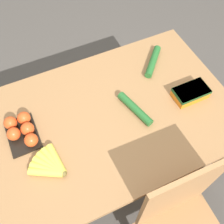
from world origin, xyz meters
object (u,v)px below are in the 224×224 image
object	(u,v)px
carrot_bag	(191,92)
banana_bunch	(51,165)
tomato_pack	(22,130)
cucumber_far	(153,61)
cucumber_near	(135,109)

from	to	relation	value
carrot_bag	banana_bunch	bearing A→B (deg)	4.96
tomato_pack	cucumber_far	size ratio (longest dim) A/B	1.07
cucumber_far	cucumber_near	bearing A→B (deg)	44.94
cucumber_near	cucumber_far	world-z (taller)	same
tomato_pack	carrot_bag	bearing A→B (deg)	169.90
carrot_bag	cucumber_near	world-z (taller)	carrot_bag
tomato_pack	cucumber_far	bearing A→B (deg)	-170.69
banana_bunch	cucumber_near	world-z (taller)	cucumber_near
tomato_pack	cucumber_near	xyz separation A→B (m)	(-0.58, 0.12, -0.02)
banana_bunch	cucumber_far	world-z (taller)	cucumber_far
tomato_pack	cucumber_far	distance (m)	0.85
tomato_pack	cucumber_far	world-z (taller)	tomato_pack
tomato_pack	carrot_bag	distance (m)	0.92
tomato_pack	cucumber_far	xyz separation A→B (m)	(-0.83, -0.14, -0.02)
banana_bunch	carrot_bag	xyz separation A→B (m)	(-0.83, -0.07, 0.01)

